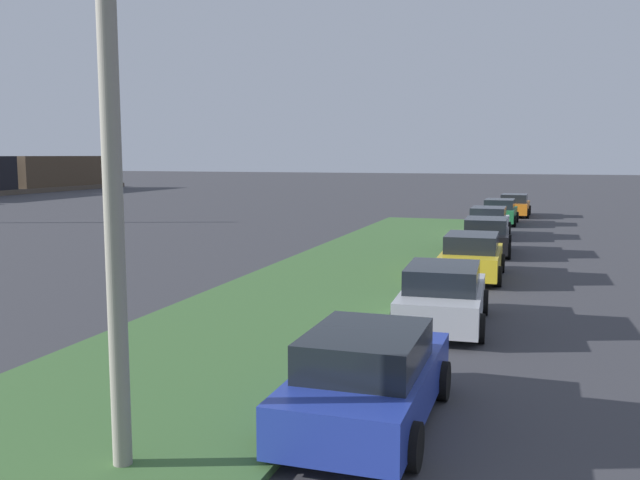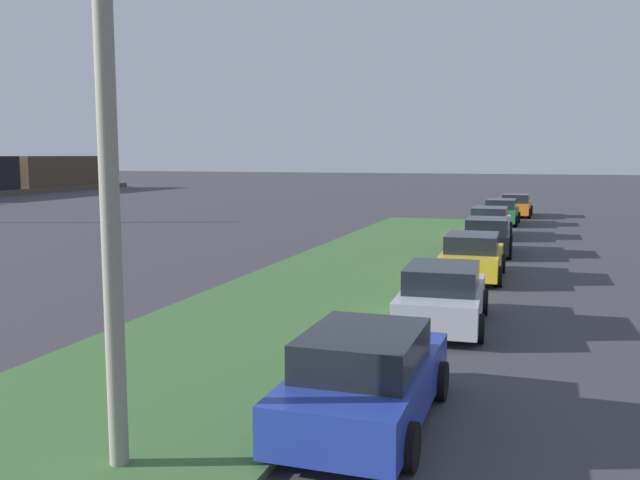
% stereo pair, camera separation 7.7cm
% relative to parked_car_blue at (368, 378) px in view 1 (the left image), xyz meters
% --- Properties ---
extents(grass_median, '(60.00, 6.00, 0.12)m').
position_rel_parked_car_blue_xyz_m(grass_median, '(2.68, 3.74, -0.66)').
color(grass_median, '#3D6633').
rests_on(grass_median, ground).
extents(parked_car_blue, '(4.30, 2.03, 1.47)m').
position_rel_parked_car_blue_xyz_m(parked_car_blue, '(0.00, 0.00, 0.00)').
color(parked_car_blue, '#23389E').
rests_on(parked_car_blue, ground).
extents(parked_car_silver, '(4.39, 2.19, 1.47)m').
position_rel_parked_car_blue_xyz_m(parked_car_silver, '(6.35, -0.23, 0.00)').
color(parked_car_silver, '#B2B5BA').
rests_on(parked_car_silver, ground).
extents(parked_car_yellow, '(4.34, 2.09, 1.47)m').
position_rel_parked_car_blue_xyz_m(parked_car_yellow, '(13.03, -0.24, 0.00)').
color(parked_car_yellow, gold).
rests_on(parked_car_yellow, ground).
extents(parked_car_black, '(4.37, 2.15, 1.47)m').
position_rel_parked_car_blue_xyz_m(parked_car_black, '(18.91, -0.24, 0.00)').
color(parked_car_black, black).
rests_on(parked_car_black, ground).
extents(parked_car_white, '(4.31, 2.03, 1.47)m').
position_rel_parked_car_blue_xyz_m(parked_car_white, '(25.02, 0.11, 0.00)').
color(parked_car_white, silver).
rests_on(parked_car_white, ground).
extents(parked_car_green, '(4.32, 2.06, 1.47)m').
position_rel_parked_car_blue_xyz_m(parked_car_green, '(31.55, -0.04, 0.00)').
color(parked_car_green, '#1E6B38').
rests_on(parked_car_green, ground).
extents(parked_car_orange, '(4.33, 2.08, 1.47)m').
position_rel_parked_car_blue_xyz_m(parked_car_orange, '(37.23, -0.64, 0.00)').
color(parked_car_orange, orange).
rests_on(parked_car_orange, ground).
extents(streetlight, '(0.37, 2.87, 7.50)m').
position_rel_parked_car_blue_xyz_m(streetlight, '(-2.49, 2.22, 3.67)').
color(streetlight, gray).
rests_on(streetlight, ground).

